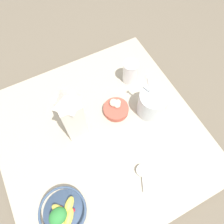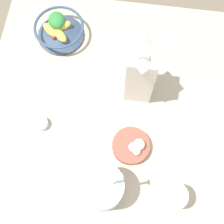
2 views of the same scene
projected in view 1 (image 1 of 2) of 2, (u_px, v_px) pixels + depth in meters
name	position (u px, v px, depth m)	size (l,w,h in m)	color
ground_plane	(101.00, 138.00, 1.09)	(6.00, 6.00, 0.00)	#665B4C
countertop	(100.00, 136.00, 1.07)	(0.94, 0.94, 0.05)	#B2A893
fruit_bowl	(63.00, 212.00, 0.85)	(0.19, 0.19, 0.09)	#384C6B
milk_carton	(72.00, 115.00, 0.92)	(0.09, 0.09, 0.31)	silver
yogurt_tub	(152.00, 102.00, 1.04)	(0.14, 0.14, 0.24)	silver
drinking_cup	(130.00, 72.00, 1.13)	(0.08, 0.08, 0.14)	white
measuring_scoop	(142.00, 171.00, 0.95)	(0.11, 0.07, 0.03)	white
garlic_bowl	(116.00, 108.00, 1.09)	(0.13, 0.13, 0.07)	#B24C3D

